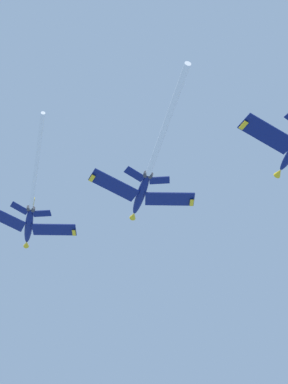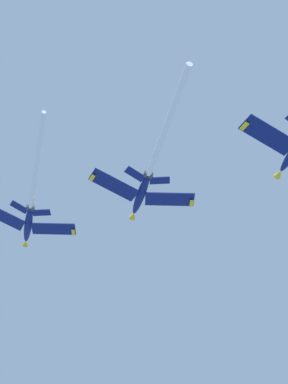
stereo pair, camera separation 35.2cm
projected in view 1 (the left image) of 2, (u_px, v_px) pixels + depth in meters
jet_lead at (31, 212)px, 113.26m from camera, size 26.70×27.84×18.83m
jet_second at (149, 172)px, 98.76m from camera, size 25.95×26.99×19.54m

